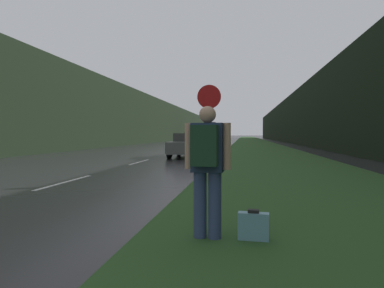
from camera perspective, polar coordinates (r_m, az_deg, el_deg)
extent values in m
cube|color=#26471E|center=(41.14, 10.78, -0.22)|extent=(6.00, 240.00, 0.02)
cube|color=silver|center=(10.39, -20.33, -5.96)|extent=(0.12, 3.00, 0.01)
cube|color=silver|center=(16.82, -8.71, -2.97)|extent=(0.12, 3.00, 0.01)
cube|color=silver|center=(23.58, -3.64, -1.62)|extent=(0.12, 3.00, 0.01)
cube|color=silver|center=(30.45, -0.85, -0.87)|extent=(0.12, 3.00, 0.01)
cube|color=black|center=(53.16, -7.33, 4.02)|extent=(2.00, 140.00, 7.06)
cube|color=black|center=(51.69, 17.06, 3.98)|extent=(2.00, 140.00, 6.98)
cylinder|color=slate|center=(10.15, 2.85, -0.06)|extent=(0.07, 0.07, 2.11)
cylinder|color=#B71414|center=(10.20, 2.86, 7.88)|extent=(0.70, 0.02, 0.70)
cylinder|color=navy|center=(4.52, 1.37, -10.18)|extent=(0.17, 0.17, 0.88)
cylinder|color=navy|center=(4.48, 3.82, -10.28)|extent=(0.17, 0.17, 0.88)
cube|color=navy|center=(4.40, 2.60, -0.59)|extent=(0.42, 0.26, 0.63)
sphere|color=tan|center=(4.41, 2.61, 4.93)|extent=(0.22, 0.22, 0.22)
cylinder|color=tan|center=(4.46, -0.57, -0.34)|extent=(0.10, 0.10, 0.60)
cylinder|color=tan|center=(4.37, 5.84, -0.39)|extent=(0.10, 0.10, 0.60)
cube|color=#193823|center=(4.20, 2.09, -0.27)|extent=(0.34, 0.20, 0.50)
cube|color=#6093A8|center=(4.54, 10.21, -13.46)|extent=(0.40, 0.17, 0.37)
cube|color=black|center=(4.49, 10.22, -10.96)|extent=(0.15, 0.11, 0.04)
cube|color=#4C514C|center=(19.95, -0.67, -0.49)|extent=(1.71, 4.50, 0.65)
cube|color=#2D302D|center=(20.15, -0.57, 1.12)|extent=(1.45, 2.02, 0.47)
cylinder|color=black|center=(18.46, 1.12, -1.58)|extent=(0.20, 0.62, 0.62)
cylinder|color=black|center=(18.74, -3.81, -1.54)|extent=(0.20, 0.62, 0.62)
cylinder|color=black|center=(21.23, 2.10, -1.15)|extent=(0.20, 0.62, 0.62)
cylinder|color=black|center=(21.47, -2.21, -1.12)|extent=(0.20, 0.62, 0.62)
cube|color=#2D3856|center=(40.56, 4.05, 0.60)|extent=(1.95, 4.13, 0.63)
cube|color=#1B2134|center=(40.76, 4.08, 1.38)|extent=(1.66, 1.86, 0.49)
cylinder|color=black|center=(39.22, 5.25, 0.14)|extent=(0.20, 0.62, 0.62)
cylinder|color=black|center=(39.38, 2.56, 0.16)|extent=(0.20, 0.62, 0.62)
cylinder|color=black|center=(41.78, 5.46, 0.24)|extent=(0.20, 0.62, 0.62)
cylinder|color=black|center=(41.92, 2.93, 0.25)|extent=(0.20, 0.62, 0.62)
cube|color=maroon|center=(47.99, 0.48, 0.85)|extent=(1.84, 4.33, 0.70)
cube|color=#40120F|center=(47.77, 0.44, 1.60)|extent=(1.56, 1.95, 0.54)
cylinder|color=black|center=(49.45, -0.30, 0.51)|extent=(0.20, 0.68, 0.68)
cylinder|color=black|center=(49.21, 1.70, 0.50)|extent=(0.20, 0.68, 0.68)
cylinder|color=black|center=(46.80, -0.81, 0.44)|extent=(0.20, 0.68, 0.68)
cylinder|color=black|center=(46.55, 1.31, 0.43)|extent=(0.20, 0.68, 0.68)
cube|color=black|center=(75.76, 3.47, 1.92)|extent=(2.12, 2.35, 2.51)
cube|color=#333842|center=(71.69, 3.17, 2.26)|extent=(2.23, 5.82, 3.34)
cylinder|color=black|center=(75.63, 2.65, 1.00)|extent=(0.28, 0.90, 0.90)
cylinder|color=black|center=(75.44, 4.25, 1.00)|extent=(0.28, 0.90, 0.90)
cylinder|color=black|center=(70.36, 2.20, 0.95)|extent=(0.28, 0.90, 0.90)
cylinder|color=black|center=(70.15, 3.92, 0.95)|extent=(0.28, 0.90, 0.90)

